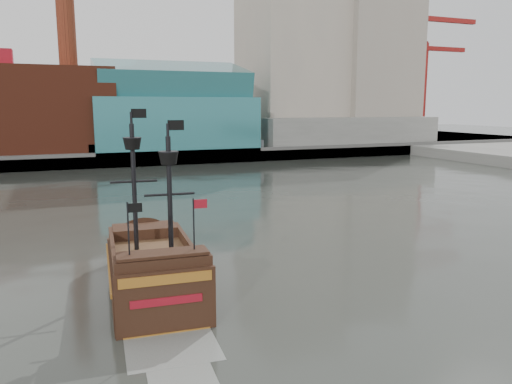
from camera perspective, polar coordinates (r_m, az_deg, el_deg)
name	(u,v)px	position (r m, az deg, el deg)	size (l,w,h in m)	color
ground	(269,288)	(29.66, 1.52, -10.86)	(400.00, 400.00, 0.00)	#2D302A
promenade_far	(109,148)	(118.35, -16.48, 4.85)	(220.00, 60.00, 2.00)	slate
seawall	(126,160)	(89.12, -14.64, 3.61)	(220.00, 1.00, 2.60)	#4C4C49
skyline	(132,37)	(112.09, -13.94, 16.78)	(149.00, 45.00, 62.00)	brown
crane_a	(422,72)	(140.22, 18.45, 12.88)	(22.50, 4.00, 32.25)	slate
crane_b	(425,88)	(153.86, 18.72, 11.23)	(19.10, 4.00, 26.25)	slate
pirate_ship	(154,275)	(29.33, -11.63, -9.23)	(5.55, 15.07, 11.07)	black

